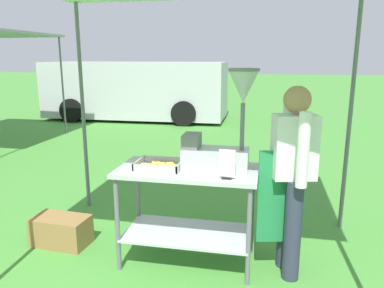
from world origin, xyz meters
TOP-DOWN VIEW (x-y plane):
  - ground_plane at (0.00, 6.00)m, footprint 70.00×70.00m
  - donut_cart at (0.21, 0.81)m, footprint 1.22×0.63m
  - donut_tray at (-0.03, 0.75)m, footprint 0.39×0.31m
  - donut_fryer at (0.51, 0.85)m, footprint 0.63×0.28m
  - menu_sign at (0.57, 0.60)m, footprint 0.13×0.05m
  - vendor at (1.09, 0.81)m, footprint 0.47×0.54m
  - supply_crate at (-1.09, 0.86)m, footprint 0.57×0.35m
  - van_silver at (-3.04, 8.49)m, footprint 5.32×2.17m

SIDE VIEW (x-z plane):
  - ground_plane at x=0.00m, z-range 0.00..0.00m
  - supply_crate at x=-1.09m, z-range 0.00..0.29m
  - donut_cart at x=0.21m, z-range 0.21..1.09m
  - van_silver at x=-3.04m, z-range 0.03..1.72m
  - vendor at x=1.09m, z-range 0.10..1.71m
  - donut_tray at x=-0.03m, z-range 0.87..0.94m
  - menu_sign at x=0.57m, z-range 0.87..1.10m
  - donut_fryer at x=0.51m, z-range 0.77..1.63m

